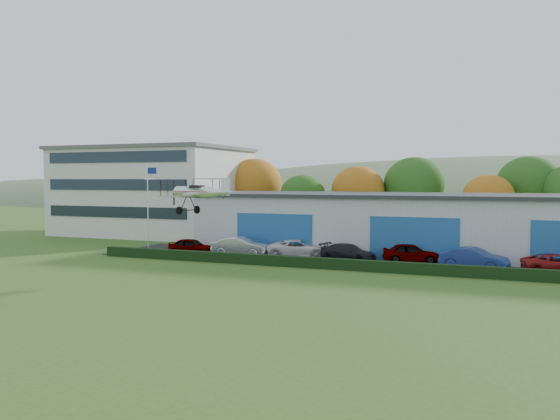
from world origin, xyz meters
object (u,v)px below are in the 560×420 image
at_px(flagpole, 149,198).
at_px(car_6, 558,264).
at_px(hangar, 424,223).
at_px(car_0, 191,246).
at_px(car_3, 348,252).
at_px(car_5, 474,259).
at_px(office_block, 155,191).
at_px(car_1, 241,247).
at_px(biplane, 198,191).
at_px(car_2, 298,249).
at_px(car_4, 411,253).

relative_size(flagpole, car_6, 1.66).
bearing_deg(hangar, car_0, -155.46).
distance_m(flagpole, car_6, 35.43).
bearing_deg(car_3, car_5, -81.69).
bearing_deg(flagpole, hangar, 13.51).
bearing_deg(office_block, flagpole, -58.03).
height_order(car_1, biplane, biplane).
bearing_deg(flagpole, biplane, -44.36).
bearing_deg(car_2, car_6, -111.52).
bearing_deg(car_5, hangar, 42.38).
xyz_separation_m(hangar, car_3, (-4.92, -7.46, -1.93)).
distance_m(hangar, car_0, 20.71).
distance_m(hangar, car_5, 9.77).
height_order(car_0, car_4, car_4).
relative_size(flagpole, car_4, 1.82).
distance_m(car_0, car_4, 18.73).
bearing_deg(car_2, car_3, -114.99).
bearing_deg(hangar, car_1, -150.46).
height_order(car_4, car_6, car_4).
distance_m(hangar, office_block, 33.84).
distance_m(hangar, car_2, 11.83).
xyz_separation_m(hangar, car_2, (-9.39, -6.94, -1.88)).
distance_m(hangar, car_1, 16.44).
bearing_deg(car_3, hangar, -19.70).
relative_size(car_3, car_5, 0.98).
height_order(car_2, biplane, biplane).
xyz_separation_m(hangar, car_0, (-18.76, -8.56, -1.91)).
xyz_separation_m(office_block, flagpole, (8.12, -13.00, -0.43)).
bearing_deg(biplane, car_0, 143.28).
height_order(car_2, car_4, car_4).
height_order(flagpole, car_4, flagpole).
height_order(car_3, car_5, car_5).
relative_size(hangar, car_5, 8.48).
height_order(car_2, car_5, car_5).
xyz_separation_m(hangar, biplane, (-12.78, -17.82, 3.15)).
relative_size(office_block, car_1, 4.19).
bearing_deg(car_6, car_1, 79.57).
height_order(flagpole, car_3, flagpole).
height_order(flagpole, car_2, flagpole).
bearing_deg(car_2, office_block, 41.03).
height_order(car_0, car_2, car_2).
xyz_separation_m(office_block, car_0, (14.24, -15.58, -4.47)).
height_order(car_0, biplane, biplane).
height_order(flagpole, car_6, flagpole).
bearing_deg(car_2, hangar, -71.90).
relative_size(hangar, biplane, 6.13).
distance_m(flagpole, car_3, 20.42).
relative_size(car_2, car_6, 1.09).
height_order(office_block, flagpole, office_block).
bearing_deg(biplane, hangar, 74.79).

